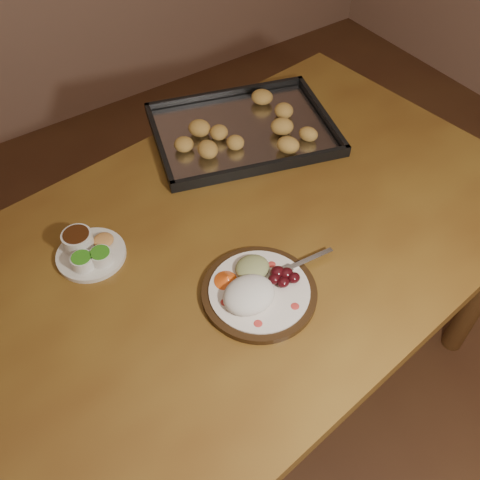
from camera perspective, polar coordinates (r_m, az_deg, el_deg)
ground at (r=1.82m, az=6.47°, el=-20.17°), size 4.00×4.00×0.00m
dining_table at (r=1.32m, az=-0.15°, el=-2.52°), size 1.59×1.07×0.75m
dinner_plate at (r=1.13m, az=1.76°, el=-5.31°), size 0.32×0.25×0.06m
condiment_saucer at (r=1.25m, az=-15.90°, el=-1.08°), size 0.16×0.16×0.05m
baking_tray at (r=1.53m, az=0.33°, el=11.74°), size 0.58×0.49×0.05m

